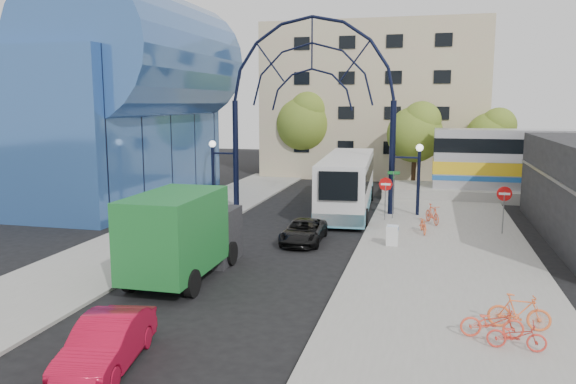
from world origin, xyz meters
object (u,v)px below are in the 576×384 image
(gateway_arch, at_px, (312,75))
(bike_near_b, at_px, (432,214))
(do_not_enter_sign, at_px, (504,198))
(city_bus, at_px, (348,182))
(street_name_sign, at_px, (393,185))
(green_truck, at_px, (185,234))
(bike_far_c, at_px, (517,336))
(bike_far_b, at_px, (519,312))
(tree_north_a, at_px, (416,131))
(bike_near_a, at_px, (423,225))
(sandwich_board, at_px, (392,233))
(tree_north_b, at_px, (305,121))
(black_suv, at_px, (304,231))
(red_sedan, at_px, (106,343))
(bike_far_a, at_px, (492,322))
(stop_sign, at_px, (386,188))
(tree_north_c, at_px, (493,135))

(gateway_arch, bearing_deg, bike_near_b, -17.58)
(do_not_enter_sign, distance_m, city_bus, 10.14)
(street_name_sign, bearing_deg, green_truck, -119.17)
(gateway_arch, distance_m, bike_far_c, 22.52)
(bike_far_b, bearing_deg, green_truck, 81.78)
(bike_far_c, bearing_deg, tree_north_a, 9.50)
(street_name_sign, distance_m, bike_far_b, 16.52)
(gateway_arch, relative_size, bike_near_a, 8.09)
(sandwich_board, distance_m, tree_north_b, 26.15)
(green_truck, bearing_deg, black_suv, 62.56)
(sandwich_board, height_order, bike_far_b, bike_far_b)
(do_not_enter_sign, height_order, city_bus, city_bus)
(black_suv, bearing_deg, street_name_sign, 57.26)
(gateway_arch, bearing_deg, red_sedan, -92.09)
(bike_near_a, distance_m, bike_far_b, 12.66)
(tree_north_a, relative_size, red_sedan, 1.71)
(tree_north_b, distance_m, bike_far_a, 36.63)
(stop_sign, distance_m, tree_north_b, 20.18)
(tree_north_b, distance_m, city_bus, 16.48)
(tree_north_b, xyz_separation_m, city_bus, (6.05, -14.94, -3.43))
(street_name_sign, bearing_deg, stop_sign, -123.64)
(sandwich_board, bearing_deg, city_bus, 110.83)
(red_sedan, distance_m, bike_near_b, 21.45)
(city_bus, bearing_deg, tree_north_a, 66.51)
(tree_north_a, bearing_deg, green_truck, -107.28)
(bike_near_a, relative_size, bike_near_b, 0.93)
(bike_far_a, bearing_deg, bike_near_a, 4.41)
(gateway_arch, relative_size, tree_north_c, 2.10)
(street_name_sign, bearing_deg, sandwich_board, -86.54)
(bike_near_a, bearing_deg, red_sedan, -123.25)
(bike_far_a, bearing_deg, red_sedan, 108.19)
(gateway_arch, distance_m, bike_near_a, 11.68)
(city_bus, bearing_deg, gateway_arch, -159.31)
(sandwich_board, relative_size, bike_far_b, 0.55)
(bike_near_a, distance_m, bike_far_c, 14.10)
(bike_near_a, xyz_separation_m, bike_near_b, (0.45, 2.48, 0.10))
(green_truck, bearing_deg, gateway_arch, 81.49)
(street_name_sign, xyz_separation_m, green_truck, (-7.28, -13.03, -0.39))
(sandwich_board, xyz_separation_m, green_truck, (-7.68, -6.41, 1.00))
(bike_far_a, bearing_deg, sandwich_board, 14.70)
(black_suv, xyz_separation_m, bike_near_a, (5.74, 3.05, -0.01))
(green_truck, bearing_deg, stop_sign, 60.73)
(sandwich_board, distance_m, bike_far_b, 10.11)
(street_name_sign, bearing_deg, bike_far_a, -76.83)
(green_truck, xyz_separation_m, bike_near_a, (9.09, 9.59, -1.18))
(bike_near_b, height_order, bike_far_a, bike_near_b)
(do_not_enter_sign, bearing_deg, red_sedan, -123.04)
(street_name_sign, relative_size, bike_far_b, 1.55)
(do_not_enter_sign, height_order, bike_near_b, do_not_enter_sign)
(stop_sign, relative_size, bike_near_b, 1.37)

